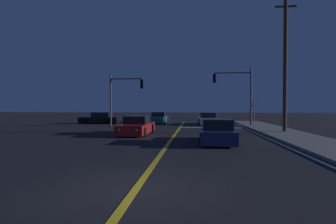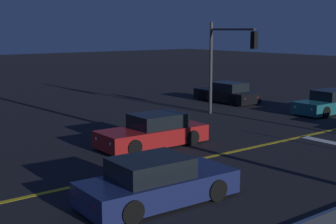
{
  "view_description": "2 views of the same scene",
  "coord_description": "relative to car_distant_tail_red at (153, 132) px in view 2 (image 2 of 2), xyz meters",
  "views": [
    {
      "loc": [
        1.46,
        -6.33,
        2.05
      ],
      "look_at": [
        -0.94,
        17.0,
        1.54
      ],
      "focal_mm": 28.3,
      "sensor_mm": 36.0,
      "label": 1
    },
    {
      "loc": [
        13.0,
        1.15,
        4.81
      ],
      "look_at": [
        -1.48,
        12.4,
        1.64
      ],
      "focal_mm": 51.03,
      "sensor_mm": 36.0,
      "label": 2
    }
  ],
  "objects": [
    {
      "name": "lane_line_center",
      "position": [
        2.78,
        -2.39,
        -0.58
      ],
      "size": [
        0.2,
        34.85,
        0.01
      ],
      "primitive_type": "cube",
      "color": "gold",
      "rests_on": "ground"
    },
    {
      "name": "car_mid_block_navy",
      "position": [
        5.49,
        -3.9,
        -0.0
      ],
      "size": [
        2.06,
        4.62,
        1.34
      ],
      "rotation": [
        0.0,
        0.0,
        -0.04
      ],
      "color": "navy",
      "rests_on": "ground"
    },
    {
      "name": "car_lead_oncoming_black",
      "position": [
        -6.85,
        11.11,
        -0.0
      ],
      "size": [
        4.7,
        1.97,
        1.34
      ],
      "rotation": [
        0.0,
        0.0,
        1.56
      ],
      "color": "black",
      "rests_on": "ground"
    },
    {
      "name": "car_parked_curb_teal",
      "position": [
        -0.14,
        12.8,
        -0.0
      ],
      "size": [
        1.94,
        4.71,
        1.34
      ],
      "rotation": [
        0.0,
        0.0,
        3.12
      ],
      "color": "#195960",
      "rests_on": "ground"
    },
    {
      "name": "car_distant_tail_red",
      "position": [
        0.0,
        0.0,
        0.0
      ],
      "size": [
        2.04,
        4.74,
        1.34
      ],
      "rotation": [
        0.0,
        0.0,
        3.12
      ],
      "color": "maroon",
      "rests_on": "ground"
    },
    {
      "name": "traffic_signal_far_left",
      "position": [
        -3.05,
        7.26,
        2.89
      ],
      "size": [
        3.46,
        0.28,
        5.23
      ],
      "color": "#38383D",
      "rests_on": "ground"
    }
  ]
}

